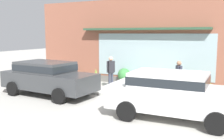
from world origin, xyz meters
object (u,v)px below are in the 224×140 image
fire_hydrant (161,86)px  potted_plant_window_center (124,75)px  parked_car_white (173,92)px  potted_plant_low_front (96,75)px  potted_plant_window_right (75,75)px  pedestrian_passerby (111,70)px  potted_plant_doorstep (207,87)px  pedestrian_with_handbag (179,76)px  potted_plant_window_left (142,80)px  parked_car_dark_gray (48,76)px  potted_plant_trailing_edge (186,83)px

fire_hydrant → potted_plant_window_center: (-2.71, 1.67, 0.06)m
parked_car_white → potted_plant_low_front: parked_car_white is taller
fire_hydrant → potted_plant_window_right: size_ratio=1.58×
pedestrian_passerby → potted_plant_doorstep: pedestrian_passerby is taller
parked_car_white → potted_plant_window_right: size_ratio=8.30×
pedestrian_with_handbag → potted_plant_window_right: 6.88m
potted_plant_doorstep → potted_plant_low_front: bearing=177.3°
potted_plant_window_center → potted_plant_window_right: bearing=-176.1°
parked_car_white → potted_plant_doorstep: (0.51, 4.49, -0.62)m
potted_plant_window_right → potted_plant_doorstep: potted_plant_doorstep is taller
fire_hydrant → parked_car_white: (1.38, -3.16, 0.48)m
parked_car_white → potted_plant_window_left: size_ratio=6.62×
parked_car_white → pedestrian_with_handbag: bearing=98.2°
parked_car_dark_gray → potted_plant_window_left: (3.20, 3.89, -0.53)m
parked_car_dark_gray → potted_plant_window_center: parked_car_dark_gray is taller
potted_plant_low_front → potted_plant_trailing_edge: bearing=-2.1°
parked_car_dark_gray → potted_plant_doorstep: bearing=32.9°
parked_car_white → potted_plant_window_left: parked_car_white is taller
pedestrian_with_handbag → parked_car_dark_gray: size_ratio=0.35×
potted_plant_window_left → potted_plant_window_center: size_ratio=0.75×
pedestrian_with_handbag → potted_plant_trailing_edge: bearing=142.1°
pedestrian_with_handbag → parked_car_white: 3.39m
potted_plant_window_left → parked_car_white: bearing=-57.6°
potted_plant_trailing_edge → potted_plant_doorstep: potted_plant_trailing_edge is taller
potted_plant_trailing_edge → potted_plant_window_left: potted_plant_trailing_edge is taller
potted_plant_trailing_edge → potted_plant_window_left: size_ratio=1.18×
pedestrian_with_handbag → parked_car_dark_gray: 6.10m
fire_hydrant → potted_plant_window_left: size_ratio=1.26×
potted_plant_window_right → parked_car_white: bearing=-32.2°
potted_plant_trailing_edge → potted_plant_doorstep: bearing=-5.8°
fire_hydrant → potted_plant_window_left: bearing=137.1°
potted_plant_trailing_edge → parked_car_white: bearing=-83.2°
potted_plant_doorstep → parked_car_dark_gray: bearing=-150.0°
pedestrian_with_handbag → pedestrian_passerby: size_ratio=0.97×
potted_plant_trailing_edge → potted_plant_low_front: 5.40m
potted_plant_trailing_edge → potted_plant_window_right: potted_plant_trailing_edge is taller
potted_plant_window_left → potted_plant_doorstep: size_ratio=1.19×
parked_car_white → potted_plant_doorstep: bearing=81.5°
parked_car_white → potted_plant_trailing_edge: parked_car_white is taller
pedestrian_passerby → potted_plant_window_right: size_ratio=3.10×
parked_car_white → fire_hydrant: bearing=111.5°
potted_plant_low_front → potted_plant_window_center: bearing=1.3°
fire_hydrant → potted_plant_window_center: bearing=148.3°
potted_plant_low_front → potted_plant_doorstep: bearing=-2.7°
parked_car_dark_gray → potted_plant_low_front: size_ratio=5.92×
potted_plant_trailing_edge → potted_plant_low_front: (-5.40, 0.20, -0.06)m
fire_hydrant → parked_car_dark_gray: size_ratio=0.19×
parked_car_dark_gray → potted_plant_window_right: parked_car_dark_gray is taller
pedestrian_with_handbag → pedestrian_passerby: pedestrian_passerby is taller
fire_hydrant → potted_plant_low_front: size_ratio=1.10×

